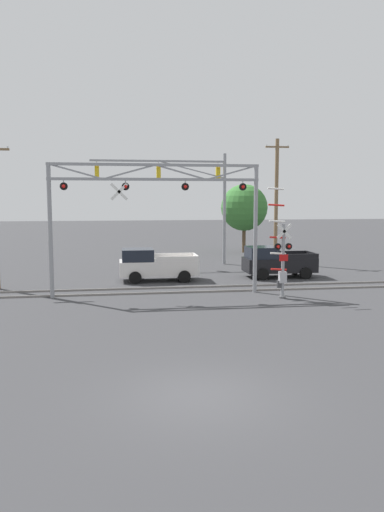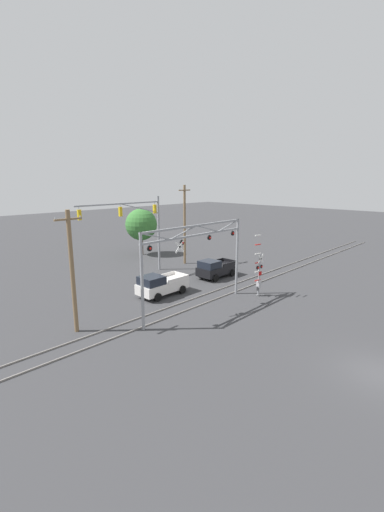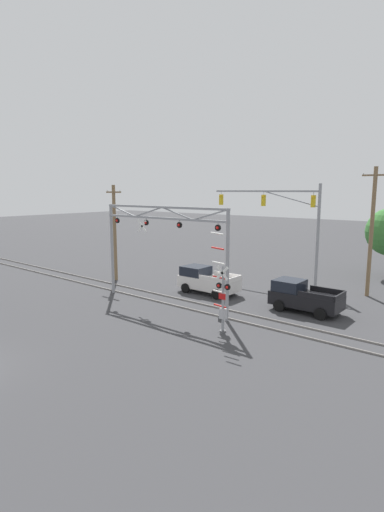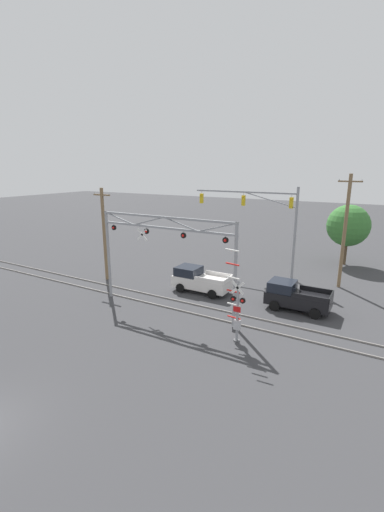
% 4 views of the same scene
% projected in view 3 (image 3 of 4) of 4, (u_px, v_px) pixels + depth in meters
% --- Properties ---
extents(rail_track_near, '(80.00, 0.08, 0.10)m').
position_uv_depth(rail_track_near, '(166.00, 303.00, 27.23)').
color(rail_track_near, gray).
rests_on(rail_track_near, ground_plane).
extents(rail_track_far, '(80.00, 0.08, 0.10)m').
position_uv_depth(rail_track_far, '(180.00, 299.00, 28.33)').
color(rail_track_far, gray).
rests_on(rail_track_far, ground_plane).
extents(crossing_gantry, '(10.59, 0.26, 6.66)m').
position_uv_depth(crossing_gantry, '(162.00, 236.00, 26.27)').
color(crossing_gantry, gray).
rests_on(crossing_gantry, ground_plane).
extents(crossing_signal_mast, '(1.28, 0.35, 5.47)m').
position_uv_depth(crossing_signal_mast, '(222.00, 298.00, 21.59)').
color(crossing_signal_mast, gray).
rests_on(crossing_signal_mast, ground_plane).
extents(traffic_signal_span, '(9.91, 0.39, 8.21)m').
position_uv_depth(traffic_signal_span, '(291.00, 216.00, 32.47)').
color(traffic_signal_span, gray).
rests_on(traffic_signal_span, ground_plane).
extents(pickup_truck_lead, '(4.64, 2.23, 1.94)m').
position_uv_depth(pickup_truck_lead, '(206.00, 280.00, 30.14)').
color(pickup_truck_lead, silver).
rests_on(pickup_truck_lead, ground_plane).
extents(pickup_truck_following, '(4.39, 2.23, 1.94)m').
position_uv_depth(pickup_truck_following, '(303.00, 297.00, 25.50)').
color(pickup_truck_following, black).
rests_on(pickup_truck_following, ground_plane).
extents(utility_pole_left, '(1.80, 0.28, 8.13)m').
position_uv_depth(utility_pole_left, '(115.00, 232.00, 33.93)').
color(utility_pole_left, brown).
rests_on(utility_pole_left, ground_plane).
extents(utility_pole_right, '(1.80, 0.28, 9.33)m').
position_uv_depth(utility_pole_right, '(371.00, 231.00, 28.59)').
color(utility_pole_right, brown).
rests_on(utility_pole_right, ground_plane).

